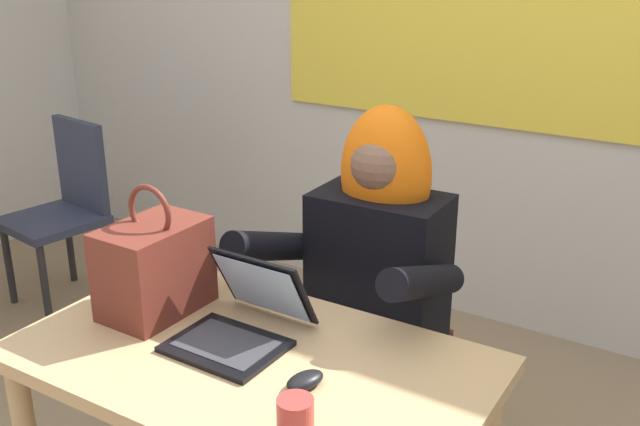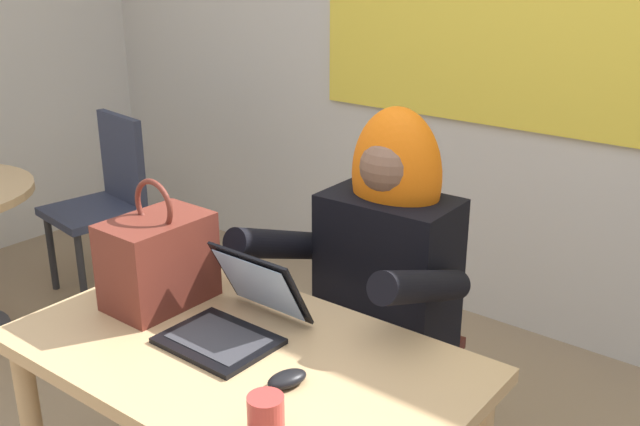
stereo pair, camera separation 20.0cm
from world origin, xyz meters
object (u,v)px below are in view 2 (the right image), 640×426
(desk_main, at_px, (241,383))
(person_costumed, at_px, (377,273))
(chair_spare_by_window, at_px, (106,195))
(chair_at_desk, at_px, (394,321))
(laptop, at_px, (235,318))
(computer_mouse, at_px, (287,379))
(handbag, at_px, (158,260))
(coffee_mug, at_px, (266,416))

(desk_main, bearing_deg, person_costumed, 87.77)
(chair_spare_by_window, bearing_deg, chair_at_desk, 92.16)
(person_costumed, bearing_deg, desk_main, -4.28)
(person_costumed, bearing_deg, chair_at_desk, -178.12)
(laptop, distance_m, computer_mouse, 0.29)
(desk_main, xyz_separation_m, handbag, (-0.37, 0.05, 0.23))
(coffee_mug, xyz_separation_m, chair_spare_by_window, (-2.16, 1.13, -0.26))
(chair_at_desk, relative_size, laptop, 2.66)
(chair_at_desk, relative_size, coffee_mug, 9.45)
(coffee_mug, bearing_deg, desk_main, 143.50)
(desk_main, relative_size, handbag, 3.26)
(person_costumed, distance_m, coffee_mug, 0.85)
(laptop, height_order, coffee_mug, laptop)
(desk_main, height_order, chair_spare_by_window, chair_spare_by_window)
(coffee_mug, bearing_deg, computer_mouse, 117.69)
(chair_at_desk, distance_m, laptop, 0.72)
(chair_at_desk, relative_size, computer_mouse, 8.63)
(chair_at_desk, xyz_separation_m, laptop, (-0.08, -0.67, 0.27))
(chair_at_desk, bearing_deg, coffee_mug, 11.94)
(person_costumed, bearing_deg, laptop, -11.75)
(chair_at_desk, height_order, laptop, laptop)
(chair_at_desk, distance_m, chair_spare_by_window, 1.89)
(computer_mouse, bearing_deg, laptop, 175.67)
(computer_mouse, height_order, coffee_mug, coffee_mug)
(chair_at_desk, bearing_deg, desk_main, -5.67)
(handbag, xyz_separation_m, chair_spare_by_window, (-1.49, 0.86, -0.35))
(person_costumed, bearing_deg, computer_mouse, 13.62)
(chair_at_desk, bearing_deg, chair_spare_by_window, -100.53)
(handbag, bearing_deg, chair_spare_by_window, 149.96)
(chair_at_desk, bearing_deg, laptop, -11.64)
(desk_main, relative_size, computer_mouse, 11.86)
(person_costumed, bearing_deg, handbag, -38.36)
(chair_spare_by_window, bearing_deg, desk_main, 72.02)
(desk_main, bearing_deg, chair_at_desk, 88.87)
(person_costumed, xyz_separation_m, computer_mouse, (0.18, -0.63, 0.00))
(chair_spare_by_window, bearing_deg, computer_mouse, 73.23)
(laptop, distance_m, handbag, 0.32)
(person_costumed, xyz_separation_m, laptop, (-0.09, -0.54, 0.04))
(desk_main, distance_m, computer_mouse, 0.24)
(computer_mouse, xyz_separation_m, coffee_mug, (0.09, -0.17, 0.03))
(desk_main, xyz_separation_m, laptop, (-0.07, 0.05, 0.15))
(desk_main, relative_size, coffee_mug, 12.98)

